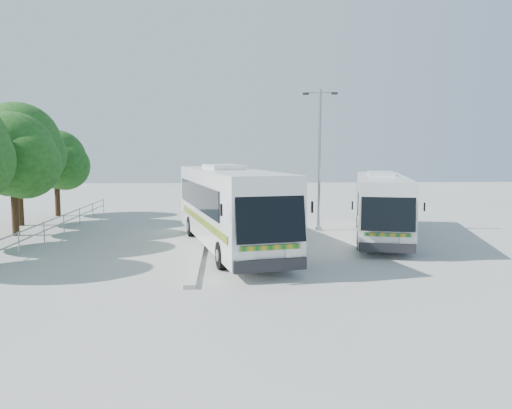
{
  "coord_description": "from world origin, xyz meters",
  "views": [
    {
      "loc": [
        -1.12,
        -21.67,
        4.38
      ],
      "look_at": [
        0.27,
        1.03,
        1.99
      ],
      "focal_mm": 35.0,
      "sensor_mm": 36.0,
      "label": 1
    }
  ],
  "objects": [
    {
      "name": "tree_far_d",
      "position": [
        -13.31,
        8.8,
        4.82
      ],
      "size": [
        5.62,
        5.3,
        7.33
      ],
      "color": "#382314",
      "rests_on": "ground"
    },
    {
      "name": "railing",
      "position": [
        -10.0,
        4.0,
        0.74
      ],
      "size": [
        0.06,
        22.0,
        1.0
      ],
      "color": "gray",
      "rests_on": "ground"
    },
    {
      "name": "coach_main",
      "position": [
        -0.99,
        1.01,
        1.97
      ],
      "size": [
        5.3,
        13.18,
        3.59
      ],
      "rotation": [
        0.0,
        0.0,
        0.22
      ],
      "color": "silver",
      "rests_on": "ground"
    },
    {
      "name": "coach_adjacent",
      "position": [
        6.85,
        3.36,
        1.74
      ],
      "size": [
        5.08,
        11.63,
        3.17
      ],
      "rotation": [
        0.0,
        0.0,
        -0.26
      ],
      "color": "silver",
      "rests_on": "ground"
    },
    {
      "name": "lamppost",
      "position": [
        4.1,
        5.86,
        4.32
      ],
      "size": [
        1.91,
        0.49,
        7.83
      ],
      "rotation": [
        0.0,
        0.0,
        -0.17
      ],
      "color": "#95999E",
      "rests_on": "ground"
    },
    {
      "name": "tree_far_e",
      "position": [
        -12.63,
        13.3,
        3.89
      ],
      "size": [
        4.54,
        4.28,
        5.92
      ],
      "color": "#382314",
      "rests_on": "ground"
    },
    {
      "name": "kerb_divider",
      "position": [
        -2.3,
        2.0,
        0.07
      ],
      "size": [
        0.4,
        16.0,
        0.15
      ],
      "primitive_type": "cube",
      "color": "#B2B2AD",
      "rests_on": "ground"
    },
    {
      "name": "tree_far_c",
      "position": [
        -12.12,
        5.1,
        4.26
      ],
      "size": [
        4.97,
        4.69,
        6.49
      ],
      "color": "#382314",
      "rests_on": "ground"
    },
    {
      "name": "ground",
      "position": [
        0.0,
        0.0,
        0.0
      ],
      "size": [
        100.0,
        100.0,
        0.0
      ],
      "primitive_type": "plane",
      "color": "#ACACA7",
      "rests_on": "ground"
    }
  ]
}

